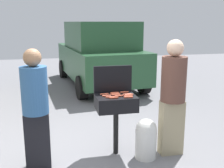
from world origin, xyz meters
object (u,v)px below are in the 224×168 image
Objects in this scene: bbq_grill at (116,105)px; hot_dog_1 at (110,97)px; person_left at (35,106)px; hot_dog_11 at (127,94)px; hot_dog_3 at (104,94)px; hot_dog_4 at (114,93)px; hot_dog_8 at (116,95)px; hot_dog_0 at (115,94)px; person_right at (173,94)px; hot_dog_12 at (124,92)px; hot_dog_5 at (115,93)px; hot_dog_13 at (119,96)px; propane_tank at (146,138)px; hot_dog_9 at (129,95)px; hot_dog_10 at (114,98)px; hot_dog_2 at (128,97)px; hot_dog_6 at (107,96)px; parked_minivan at (99,54)px; hot_dog_7 at (128,96)px.

bbq_grill is 0.22m from hot_dog_1.
bbq_grill is 0.55× the size of person_left.
hot_dog_11 is 1.35m from person_left.
hot_dog_3 is 0.17m from hot_dog_4.
hot_dog_8 reaches higher than bbq_grill.
hot_dog_11 is at bearing -16.84° from hot_dog_0.
person_left is 2.00m from person_right.
hot_dog_12 is (0.33, 0.05, 0.00)m from hot_dog_3.
hot_dog_11 is at bearing -32.74° from hot_dog_5.
hot_dog_3 is 1.00× the size of hot_dog_13.
propane_tank is 1.67m from person_left.
hot_dog_3 is 1.00× the size of hot_dog_4.
bbq_grill is 1.51× the size of propane_tank.
person_right reaches higher than bbq_grill.
hot_dog_9 and hot_dog_13 have the same top height.
person_left reaches higher than hot_dog_10.
hot_dog_1 and hot_dog_9 have the same top height.
hot_dog_3 reaches higher than bbq_grill.
hot_dog_5 is 1.00× the size of hot_dog_10.
hot_dog_2 is 0.69m from person_right.
hot_dog_1 is 0.14m from hot_dog_13.
propane_tank is (0.55, -0.23, -0.63)m from hot_dog_6.
hot_dog_5 is (0.01, 0.10, 0.16)m from bbq_grill.
hot_dog_0 is 4.71m from parked_minivan.
hot_dog_10 is 0.36m from hot_dog_12.
person_right reaches higher than hot_dog_11.
hot_dog_1 is at bearing -139.62° from hot_dog_12.
person_right is (0.69, -0.02, 0.01)m from hot_dog_2.
bbq_grill is at bearing 1.12° from person_right.
hot_dog_8 is 0.08× the size of person_left.
hot_dog_13 is at bearing -0.45° from person_left.
hot_dog_0 and hot_dog_12 have the same top height.
person_left is (-1.32, -0.31, -0.03)m from hot_dog_12.
hot_dog_4 is at bearing 95.96° from hot_dog_13.
hot_dog_9 is at bearing -3.77° from hot_dog_6.
person_right is (0.81, -0.11, 0.01)m from hot_dog_13.
hot_dog_5 is 1.00× the size of hot_dog_9.
hot_dog_7 is (0.31, -0.09, 0.00)m from hot_dog_6.
hot_dog_0 is 0.08× the size of person_left.
hot_dog_0 is 0.18m from hot_dog_1.
hot_dog_7 is at bearing -56.52° from hot_dog_4.
hot_dog_0 is 0.08m from hot_dog_4.
propane_tank is (0.25, -0.14, -0.63)m from hot_dog_7.
hot_dog_9 is (0.03, 0.07, 0.00)m from hot_dog_7.
parked_minivan reaches higher than person_right.
hot_dog_11 is (0.17, -0.13, 0.00)m from hot_dog_4.
hot_dog_12 is 0.08× the size of person_left.
hot_dog_5 is 1.00× the size of hot_dog_13.
hot_dog_6 is (-0.15, -0.01, 0.16)m from bbq_grill.
hot_dog_0 is at bearing -102.04° from hot_dog_4.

